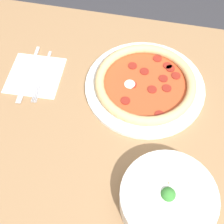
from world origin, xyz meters
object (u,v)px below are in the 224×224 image
object	(u,v)px
pizza	(146,84)
knife	(31,71)
bowl	(169,199)
fork	(44,75)

from	to	relation	value
pizza	knife	size ratio (longest dim) A/B	1.58
knife	bowl	bearing A→B (deg)	50.78
pizza	fork	size ratio (longest dim) A/B	1.76
bowl	fork	bearing A→B (deg)	-37.16
bowl	fork	size ratio (longest dim) A/B	1.11
bowl	knife	distance (m)	0.53
pizza	bowl	world-z (taller)	bowl
pizza	knife	xyz separation A→B (m)	(0.34, 0.01, -0.01)
pizza	fork	distance (m)	0.30
pizza	bowl	size ratio (longest dim) A/B	1.59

